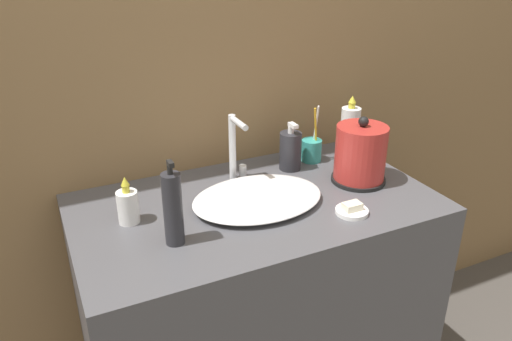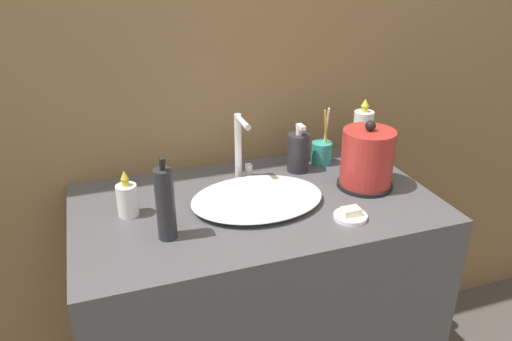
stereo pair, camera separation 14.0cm
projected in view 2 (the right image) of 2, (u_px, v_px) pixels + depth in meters
wall_back at (222, 24)px, 1.53m from camera, size 6.00×0.04×2.60m
vanity_counter at (256, 315)px, 1.62m from camera, size 1.04×0.59×0.84m
sink_basin at (257, 198)px, 1.43m from camera, size 0.39×0.29×0.04m
faucet at (240, 146)px, 1.54m from camera, size 0.06×0.11×0.21m
electric_kettle at (367, 161)px, 1.50m from camera, size 0.17×0.17×0.21m
toothbrush_cup at (322, 152)px, 1.68m from camera, size 0.07×0.07×0.20m
lotion_bottle at (298, 152)px, 1.62m from camera, size 0.07×0.07×0.16m
shampoo_bottle at (165, 204)px, 1.23m from camera, size 0.05×0.05×0.23m
mouthwash_bottle at (362, 135)px, 1.69m from camera, size 0.07×0.07×0.22m
hand_cream_bottle at (127, 199)px, 1.36m from camera, size 0.06×0.06×0.13m
soap_dish at (350, 215)px, 1.36m from camera, size 0.09×0.09×0.03m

